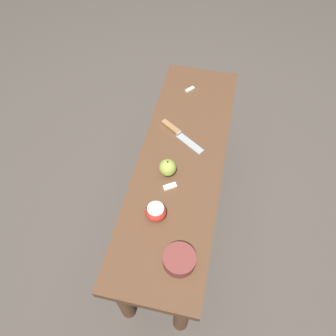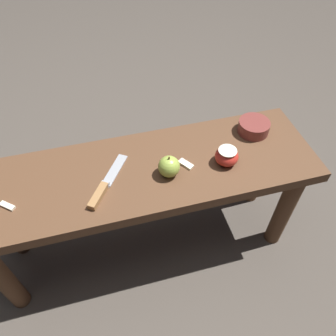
{
  "view_description": "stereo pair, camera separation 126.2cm",
  "coord_description": "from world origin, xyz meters",
  "px_view_note": "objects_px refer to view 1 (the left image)",
  "views": [
    {
      "loc": [
        0.8,
        0.12,
        1.58
      ],
      "look_at": [
        0.08,
        -0.04,
        0.51
      ],
      "focal_mm": 35.0,
      "sensor_mm": 36.0,
      "label": 1
    },
    {
      "loc": [
        -0.1,
        -0.71,
        1.29
      ],
      "look_at": [
        0.08,
        -0.04,
        0.51
      ],
      "focal_mm": 35.0,
      "sensor_mm": 36.0,
      "label": 2
    }
  ],
  "objects_px": {
    "apple_whole": "(168,168)",
    "apple_cut": "(156,212)",
    "wooden_bench": "(180,172)",
    "knife": "(176,132)",
    "bowl": "(179,260)"
  },
  "relations": [
    {
      "from": "apple_whole",
      "to": "apple_cut",
      "type": "distance_m",
      "value": 0.2
    },
    {
      "from": "knife",
      "to": "apple_whole",
      "type": "bearing_deg",
      "value": -53.97
    },
    {
      "from": "wooden_bench",
      "to": "apple_cut",
      "type": "height_order",
      "value": "apple_cut"
    },
    {
      "from": "wooden_bench",
      "to": "apple_cut",
      "type": "distance_m",
      "value": 0.31
    },
    {
      "from": "apple_whole",
      "to": "bowl",
      "type": "bearing_deg",
      "value": 18.68
    },
    {
      "from": "apple_whole",
      "to": "knife",
      "type": "bearing_deg",
      "value": -177.44
    },
    {
      "from": "knife",
      "to": "apple_cut",
      "type": "relative_size",
      "value": 2.72
    },
    {
      "from": "wooden_bench",
      "to": "bowl",
      "type": "distance_m",
      "value": 0.45
    },
    {
      "from": "wooden_bench",
      "to": "apple_whole",
      "type": "distance_m",
      "value": 0.16
    },
    {
      "from": "knife",
      "to": "apple_whole",
      "type": "xyz_separation_m",
      "value": [
        0.21,
        0.01,
        0.03
      ]
    },
    {
      "from": "apple_whole",
      "to": "wooden_bench",
      "type": "bearing_deg",
      "value": 152.77
    },
    {
      "from": "apple_whole",
      "to": "bowl",
      "type": "xyz_separation_m",
      "value": [
        0.35,
        0.12,
        -0.01
      ]
    },
    {
      "from": "apple_cut",
      "to": "bowl",
      "type": "relative_size",
      "value": 0.7
    },
    {
      "from": "bowl",
      "to": "apple_cut",
      "type": "bearing_deg",
      "value": -142.29
    },
    {
      "from": "wooden_bench",
      "to": "apple_whole",
      "type": "relative_size",
      "value": 14.89
    }
  ]
}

